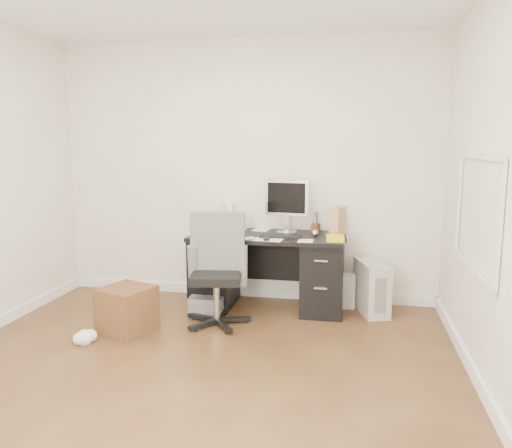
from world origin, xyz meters
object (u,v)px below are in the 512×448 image
Objects in this scene: desk at (268,269)px; wicker_basket at (127,310)px; pc_tower at (372,287)px; keyboard at (280,236)px; lcd_monitor at (287,206)px; office_chair at (216,271)px.

desk is 1.43m from wicker_basket.
pc_tower is at bearing 2.52° from desk.
keyboard reaches higher than wicker_basket.
lcd_monitor reaches higher than office_chair.
office_chair is at bearing 24.54° from wicker_basket.
office_chair is 2.51× the size of wicker_basket.
pc_tower is (0.88, 0.18, -0.51)m from keyboard.
desk is 1.04m from pc_tower.
keyboard is at bearing 31.37° from wicker_basket.
desk reaches higher than wicker_basket.
office_chair is (-0.52, -0.43, -0.26)m from keyboard.
pc_tower is (0.85, -0.05, -0.77)m from lcd_monitor.
pc_tower is 2.32m from wicker_basket.
office_chair is at bearing -141.48° from keyboard.
pc_tower is at bearing 10.59° from keyboard.
office_chair is 1.55m from pc_tower.
wicker_basket is at bearing -149.53° from keyboard.
desk is at bearing -143.87° from lcd_monitor.
desk is at bearing 136.63° from keyboard.
lcd_monitor reaches higher than desk.
keyboard is 1.03m from pc_tower.
lcd_monitor is 0.35m from keyboard.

